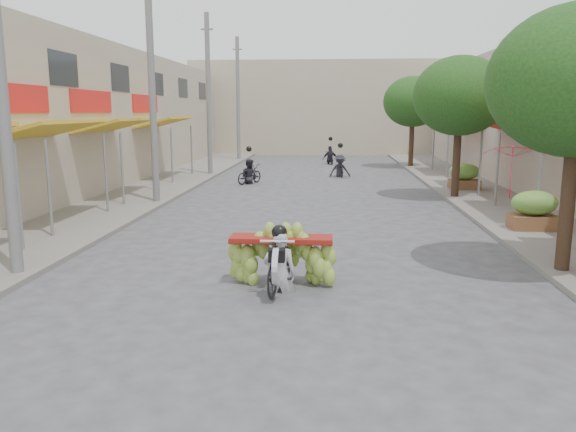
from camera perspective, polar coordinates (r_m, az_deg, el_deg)
The scene contains 18 objects.
ground at distance 7.98m, azimuth -1.43°, elevation -13.34°, with size 120.00×120.00×0.00m, color #525357.
sidewalk_left at distance 23.78m, azimuth -14.70°, elevation 2.54°, with size 4.00×60.00×0.12m, color gray.
sidewalk_right at distance 23.33m, azimuth 19.88°, elevation 2.11°, with size 4.00×60.00×0.12m, color gray.
shophouse_row_left at distance 24.76m, azimuth -26.92°, elevation 8.89°, with size 9.77×40.00×6.00m.
far_building at distance 45.26m, azimuth 3.49°, elevation 10.87°, with size 20.00×6.00×7.00m, color #B7A991.
utility_pole_mid at distance 20.23m, azimuth -13.66°, elevation 12.52°, with size 0.60×0.24×8.00m.
utility_pole_far at distance 28.93m, azimuth -8.08°, elevation 12.03°, with size 0.60×0.24×8.00m.
utility_pole_back at distance 37.77m, azimuth -5.10°, elevation 11.72°, with size 0.60×0.24×8.00m.
street_tree_mid at distance 21.77m, azimuth 17.07°, elevation 11.56°, with size 3.40×3.40×5.25m.
street_tree_far at distance 33.59m, azimuth 12.58°, elevation 11.25°, with size 3.40×3.40×5.25m.
produce_crate_mid at distance 16.40m, azimuth 23.73°, elevation 0.82°, with size 1.20×0.88×1.16m.
produce_crate_far at distance 24.02m, azimuth 17.51°, elevation 4.05°, with size 1.20×0.88×1.16m.
banana_motorbike at distance 10.35m, azimuth -0.78°, elevation -3.64°, with size 2.20×1.92×2.08m.
market_umbrella at distance 16.79m, azimuth 22.01°, elevation 6.85°, with size 2.23×2.23×1.54m.
pedestrian at distance 24.39m, azimuth 16.65°, elevation 4.89°, with size 1.02×0.94×1.78m.
bg_motorbike_a at distance 25.56m, azimuth -3.97°, elevation 4.97°, with size 1.26×1.62×1.95m.
bg_motorbike_b at distance 28.30m, azimuth 5.31°, elevation 5.71°, with size 1.14×1.63×1.95m.
bg_motorbike_c at distance 35.26m, azimuth 4.32°, elevation 6.63°, with size 1.05×1.49×1.95m.
Camera 1 is at (0.75, -7.26, 3.23)m, focal length 35.00 mm.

